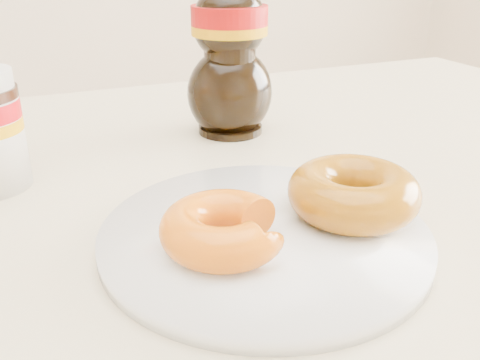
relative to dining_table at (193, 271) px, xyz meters
name	(u,v)px	position (x,y,z in m)	size (l,w,h in m)	color
dining_table	(193,271)	(0.00, 0.00, 0.00)	(1.40, 0.90, 0.75)	beige
plate	(264,235)	(0.03, -0.10, 0.09)	(0.26, 0.26, 0.01)	white
donut_bitten	(223,229)	(-0.01, -0.12, 0.11)	(0.10, 0.10, 0.03)	orange
donut_whole	(353,192)	(0.11, -0.11, 0.12)	(0.11, 0.11, 0.04)	#8E5909
syrup_bottle	(230,49)	(0.11, 0.17, 0.19)	(0.11, 0.09, 0.21)	black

